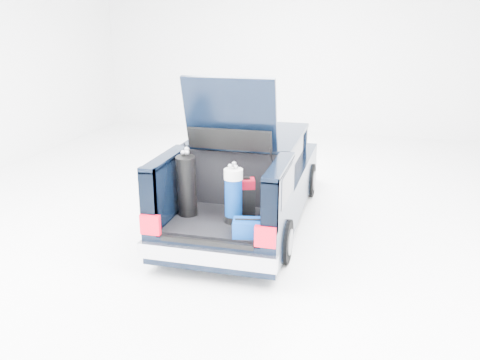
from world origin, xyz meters
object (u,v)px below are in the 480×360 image
(black_golf_bag, at_px, (187,186))
(blue_duffel, at_px, (250,228))
(blue_golf_bag, at_px, (233,195))
(car, at_px, (249,180))
(red_suitcase, at_px, (242,198))

(black_golf_bag, xyz_separation_m, blue_duffel, (0.99, -0.45, -0.33))
(blue_golf_bag, bearing_deg, blue_duffel, -32.33)
(car, bearing_deg, blue_duffel, -76.20)
(car, height_order, black_golf_bag, car)
(car, distance_m, blue_duffel, 2.07)
(car, xyz_separation_m, blue_duffel, (0.49, -2.01, 0.03))
(red_suitcase, distance_m, blue_golf_bag, 0.25)
(red_suitcase, bearing_deg, car, 82.17)
(car, relative_size, red_suitcase, 8.22)
(black_golf_bag, distance_m, blue_duffel, 1.14)
(black_golf_bag, bearing_deg, red_suitcase, 0.81)
(car, distance_m, red_suitcase, 1.45)
(blue_golf_bag, xyz_separation_m, blue_duffel, (0.32, -0.37, -0.27))
(red_suitcase, distance_m, black_golf_bag, 0.77)
(black_golf_bag, relative_size, blue_golf_bag, 1.15)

